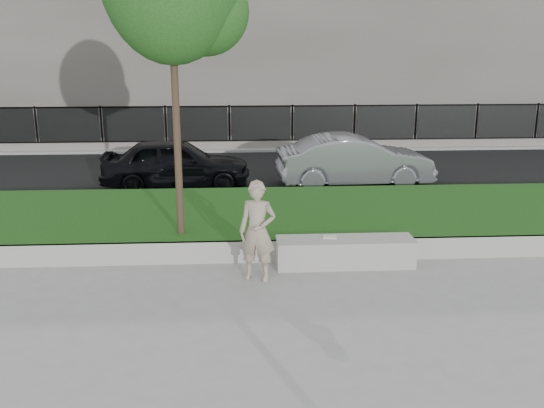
{
  "coord_description": "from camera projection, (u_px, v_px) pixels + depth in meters",
  "views": [
    {
      "loc": [
        -0.34,
        -9.11,
        3.88
      ],
      "look_at": [
        0.26,
        1.2,
        1.03
      ],
      "focal_mm": 40.0,
      "sensor_mm": 36.0,
      "label": 1
    }
  ],
  "objects": [
    {
      "name": "stone_bench",
      "position": [
        345.0,
        252.0,
        10.6
      ],
      "size": [
        2.4,
        0.6,
        0.49
      ],
      "primitive_type": "cube",
      "color": "#A8A69D",
      "rests_on": "ground"
    },
    {
      "name": "car_dark",
      "position": [
        176.0,
        163.0,
        15.84
      ],
      "size": [
        3.88,
        1.63,
        1.31
      ],
      "primitive_type": "imported",
      "rotation": [
        0.0,
        0.0,
        1.59
      ],
      "color": "black",
      "rests_on": "street"
    },
    {
      "name": "iron_fence",
      "position": [
        247.0,
        136.0,
        21.22
      ],
      "size": [
        32.0,
        0.3,
        1.5
      ],
      "color": "slate",
      "rests_on": "far_pavement"
    },
    {
      "name": "book",
      "position": [
        330.0,
        237.0,
        10.6
      ],
      "size": [
        0.26,
        0.2,
        0.03
      ],
      "primitive_type": "cube",
      "rotation": [
        0.0,
        0.0,
        -0.15
      ],
      "color": "beige",
      "rests_on": "stone_bench"
    },
    {
      "name": "building_facade",
      "position": [
        243.0,
        12.0,
        27.73
      ],
      "size": [
        34.0,
        10.0,
        10.0
      ],
      "primitive_type": "cube",
      "color": "#5A544F",
      "rests_on": "ground"
    },
    {
      "name": "ground",
      "position": [
        260.0,
        285.0,
        9.81
      ],
      "size": [
        90.0,
        90.0,
        0.0
      ],
      "primitive_type": "plane",
      "color": "gray",
      "rests_on": "ground"
    },
    {
      "name": "car_silver",
      "position": [
        355.0,
        161.0,
        16.07
      ],
      "size": [
        4.18,
        1.69,
        1.35
      ],
      "primitive_type": "imported",
      "rotation": [
        0.0,
        0.0,
        1.64
      ],
      "color": "gray",
      "rests_on": "street"
    },
    {
      "name": "grass_bank",
      "position": [
        255.0,
        219.0,
        12.65
      ],
      "size": [
        34.0,
        4.0,
        0.4
      ],
      "primitive_type": "cube",
      "color": "#10380E",
      "rests_on": "ground"
    },
    {
      "name": "street",
      "position": [
        249.0,
        172.0,
        17.99
      ],
      "size": [
        34.0,
        7.0,
        0.04
      ],
      "primitive_type": "cube",
      "color": "black",
      "rests_on": "ground"
    },
    {
      "name": "man",
      "position": [
        257.0,
        231.0,
        9.83
      ],
      "size": [
        0.69,
        0.55,
        1.67
      ],
      "primitive_type": "imported",
      "rotation": [
        0.0,
        0.0,
        -0.27
      ],
      "color": "tan",
      "rests_on": "ground"
    },
    {
      "name": "grass_kerb",
      "position": [
        258.0,
        251.0,
        10.76
      ],
      "size": [
        34.0,
        0.08,
        0.4
      ],
      "primitive_type": "cube",
      "color": "#A8A69D",
      "rests_on": "ground"
    },
    {
      "name": "far_pavement",
      "position": [
        246.0,
        144.0,
        22.31
      ],
      "size": [
        34.0,
        3.0,
        0.12
      ],
      "primitive_type": "cube",
      "color": "gray",
      "rests_on": "ground"
    }
  ]
}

